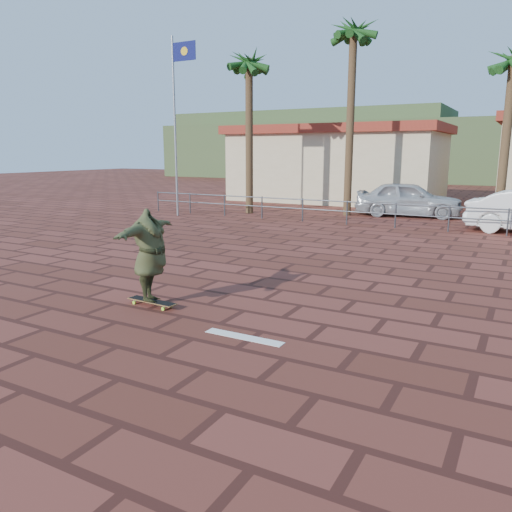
% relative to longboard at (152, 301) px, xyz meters
% --- Properties ---
extents(ground, '(120.00, 120.00, 0.00)m').
position_rel_longboard_xyz_m(ground, '(1.74, 0.60, -0.09)').
color(ground, maroon).
rests_on(ground, ground).
extents(paint_stripe, '(1.40, 0.22, 0.01)m').
position_rel_longboard_xyz_m(paint_stripe, '(2.44, -0.60, -0.09)').
color(paint_stripe, white).
rests_on(paint_stripe, ground).
extents(guardrail, '(24.06, 0.06, 1.00)m').
position_rel_longboard_xyz_m(guardrail, '(1.74, 12.60, 0.59)').
color(guardrail, '#47494F').
rests_on(guardrail, ground).
extents(flagpole, '(1.30, 0.10, 8.00)m').
position_rel_longboard_xyz_m(flagpole, '(-8.13, 11.60, 4.55)').
color(flagpole, gray).
rests_on(flagpole, ground).
extents(palm_far_left, '(2.40, 2.40, 8.25)m').
position_rel_longboard_xyz_m(palm_far_left, '(-5.76, 14.10, 6.74)').
color(palm_far_left, brown).
rests_on(palm_far_left, ground).
extents(palm_left, '(2.40, 2.40, 9.45)m').
position_rel_longboard_xyz_m(palm_left, '(-1.26, 15.60, 7.86)').
color(palm_left, brown).
rests_on(palm_left, ground).
extents(building_west, '(12.60, 7.60, 4.50)m').
position_rel_longboard_xyz_m(building_west, '(-4.26, 22.60, 2.19)').
color(building_west, beige).
rests_on(building_west, ground).
extents(hill_front, '(70.00, 18.00, 6.00)m').
position_rel_longboard_xyz_m(hill_front, '(1.74, 50.60, 2.91)').
color(hill_front, '#384C28').
rests_on(hill_front, ground).
extents(hill_back, '(35.00, 14.00, 8.00)m').
position_rel_longboard_xyz_m(hill_back, '(-20.26, 56.60, 3.91)').
color(hill_back, '#384C28').
rests_on(hill_back, ground).
extents(longboard, '(1.13, 0.31, 0.11)m').
position_rel_longboard_xyz_m(longboard, '(0.00, 0.00, 0.00)').
color(longboard, olive).
rests_on(longboard, ground).
extents(skateboarder, '(1.17, 2.32, 1.82)m').
position_rel_longboard_xyz_m(skateboarder, '(0.00, 0.00, 0.93)').
color(skateboarder, '#393D21').
rests_on(skateboarder, longboard).
extents(car_silver, '(5.01, 2.58, 1.63)m').
position_rel_longboard_xyz_m(car_silver, '(1.38, 16.60, 0.73)').
color(car_silver, '#A5A8AC').
rests_on(car_silver, ground).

